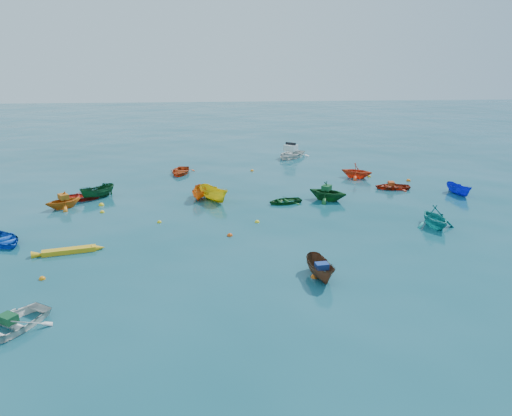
{
  "coord_description": "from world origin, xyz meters",
  "views": [
    {
      "loc": [
        -2.59,
        -26.93,
        10.65
      ],
      "look_at": [
        0.0,
        5.0,
        0.4
      ],
      "focal_mm": 35.0,
      "sensor_mm": 36.0,
      "label": 1
    }
  ],
  "objects": [
    {
      "name": "buoy_ye_b",
      "position": [
        -10.45,
        6.08,
        0.0
      ],
      "size": [
        0.32,
        0.32,
        0.32
      ],
      "primitive_type": "sphere",
      "color": "yellow",
      "rests_on": "ground"
    },
    {
      "name": "ground",
      "position": [
        0.0,
        0.0,
        0.0
      ],
      "size": [
        160.0,
        160.0,
        0.0
      ],
      "primitive_type": "plane",
      "color": "#0A434E",
      "rests_on": "ground"
    },
    {
      "name": "buoy_or_d",
      "position": [
        13.54,
        12.67,
        0.0
      ],
      "size": [
        0.37,
        0.37,
        0.37
      ],
      "primitive_type": "sphere",
      "color": "orange",
      "rests_on": "ground"
    },
    {
      "name": "sampan_orange_n",
      "position": [
        -3.9,
        8.96,
        0.0
      ],
      "size": [
        1.22,
        2.63,
        0.98
      ],
      "primitive_type": "imported",
      "rotation": [
        0.0,
        0.0,
        -0.11
      ],
      "color": "orange",
      "rests_on": "ground"
    },
    {
      "name": "tarp_orange_a",
      "position": [
        -13.29,
        7.34,
        0.82
      ],
      "size": [
        0.89,
        0.94,
        0.36
      ],
      "primitive_type": "cube",
      "rotation": [
        0.0,
        0.0,
        -0.96
      ],
      "color": "#C05E13",
      "rests_on": "dinghy_orange_w"
    },
    {
      "name": "buoy_or_c",
      "position": [
        -1.9,
        0.93,
        0.0
      ],
      "size": [
        0.34,
        0.34,
        0.34
      ],
      "primitive_type": "sphere",
      "color": "#E0480C",
      "rests_on": "ground"
    },
    {
      "name": "sampan_green_far",
      "position": [
        -11.48,
        9.64,
        0.0
      ],
      "size": [
        2.76,
        2.72,
        1.09
      ],
      "primitive_type": "imported",
      "rotation": [
        0.0,
        0.0,
        -0.8
      ],
      "color": "#104620",
      "rests_on": "ground"
    },
    {
      "name": "buoy_ye_e",
      "position": [
        10.65,
        14.32,
        0.0
      ],
      "size": [
        0.32,
        0.32,
        0.32
      ],
      "primitive_type": "sphere",
      "color": "gold",
      "rests_on": "ground"
    },
    {
      "name": "buoy_or_b",
      "position": [
        2.04,
        -5.08,
        0.0
      ],
      "size": [
        0.36,
        0.36,
        0.36
      ],
      "primitive_type": "sphere",
      "color": "#D4540B",
      "rests_on": "ground"
    },
    {
      "name": "dinghy_white_near",
      "position": [
        -10.98,
        -8.93,
        0.0
      ],
      "size": [
        4.0,
        4.28,
        0.72
      ],
      "primitive_type": "imported",
      "rotation": [
        0.0,
        0.0,
        -0.58
      ],
      "color": "silver",
      "rests_on": "ground"
    },
    {
      "name": "dinghy_red_nw",
      "position": [
        -12.67,
        9.32,
        0.0
      ],
      "size": [
        3.1,
        2.33,
        0.61
      ],
      "primitive_type": "imported",
      "rotation": [
        0.0,
        0.0,
        1.65
      ],
      "color": "red",
      "rests_on": "ground"
    },
    {
      "name": "kayak_yellow",
      "position": [
        -10.74,
        -0.96,
        0.0
      ],
      "size": [
        3.53,
        1.33,
        0.34
      ],
      "primitive_type": null,
      "rotation": [
        0.0,
        0.0,
        1.81
      ],
      "color": "gold",
      "rests_on": "ground"
    },
    {
      "name": "buoy_or_e",
      "position": [
        0.63,
        17.31,
        0.0
      ],
      "size": [
        0.31,
        0.31,
        0.31
      ],
      "primitive_type": "sphere",
      "color": "orange",
      "rests_on": "ground"
    },
    {
      "name": "dinghy_orange_far",
      "position": [
        9.45,
        14.12,
        0.0
      ],
      "size": [
        3.46,
        3.33,
        1.4
      ],
      "primitive_type": "imported",
      "rotation": [
        0.0,
        0.0,
        1.04
      ],
      "color": "red",
      "rests_on": "ground"
    },
    {
      "name": "dinghy_green_n",
      "position": [
        5.51,
        7.72,
        0.0
      ],
      "size": [
        3.75,
        3.64,
        1.5
      ],
      "primitive_type": "imported",
      "rotation": [
        0.0,
        0.0,
        0.98
      ],
      "color": "#124F1E",
      "rests_on": "ground"
    },
    {
      "name": "buoy_ye_c",
      "position": [
        -0.07,
        3.23,
        0.0
      ],
      "size": [
        0.31,
        0.31,
        0.31
      ],
      "primitive_type": "sphere",
      "color": "yellow",
      "rests_on": "ground"
    },
    {
      "name": "dinghy_orange_w",
      "position": [
        -13.33,
        7.31,
        0.0
      ],
      "size": [
        3.21,
        3.13,
        1.29
      ],
      "primitive_type": "imported",
      "rotation": [
        0.0,
        0.0,
        -0.96
      ],
      "color": "orange",
      "rests_on": "ground"
    },
    {
      "name": "sampan_brown_mid",
      "position": [
        2.33,
        -5.1,
        0.0
      ],
      "size": [
        1.35,
        2.82,
        1.05
      ],
      "primitive_type": "imported",
      "rotation": [
        0.0,
        0.0,
        0.13
      ],
      "color": "#54321E",
      "rests_on": "ground"
    },
    {
      "name": "sampan_blue_far",
      "position": [
        15.85,
        8.42,
        0.0
      ],
      "size": [
        1.54,
        2.61,
        0.95
      ],
      "primitive_type": "imported",
      "rotation": [
        0.0,
        0.0,
        0.27
      ],
      "color": "#0F1AC4",
      "rests_on": "ground"
    },
    {
      "name": "buoy_ye_d",
      "position": [
        -10.85,
        7.73,
        0.0
      ],
      "size": [
        0.38,
        0.38,
        0.38
      ],
      "primitive_type": "sphere",
      "color": "yellow",
      "rests_on": "ground"
    },
    {
      "name": "buoy_or_a",
      "position": [
        -11.15,
        -4.22,
        0.0
      ],
      "size": [
        0.32,
        0.32,
        0.32
      ],
      "primitive_type": "sphere",
      "color": "orange",
      "rests_on": "ground"
    },
    {
      "name": "buoy_ye_a",
      "position": [
        -6.35,
        3.68,
        0.0
      ],
      "size": [
        0.29,
        0.29,
        0.29
      ],
      "primitive_type": "sphere",
      "color": "yellow",
      "rests_on": "ground"
    },
    {
      "name": "tarp_green_a",
      "position": [
        -10.93,
        -8.84,
        0.52
      ],
      "size": [
        0.84,
        0.79,
        0.32
      ],
      "primitive_type": "cube",
      "rotation": [
        0.0,
        0.0,
        -0.58
      ],
      "color": "#134C28",
      "rests_on": "dinghy_white_near"
    },
    {
      "name": "tarp_green_b",
      "position": [
        5.42,
        7.77,
        0.93
      ],
      "size": [
        0.88,
        0.93,
        0.36
      ],
      "primitive_type": "cube",
      "rotation": [
        0.0,
        0.0,
        0.98
      ],
      "color": "#134F25",
      "rests_on": "dinghy_green_n"
    },
    {
      "name": "dinghy_red_far",
      "position": [
        -5.82,
        16.85,
        0.0
      ],
      "size": [
        2.66,
        3.42,
        0.65
      ],
      "primitive_type": "imported",
      "rotation": [
        0.0,
        0.0,
        -0.14
      ],
      "color": "red",
      "rests_on": "ground"
    },
    {
      "name": "dinghy_cyan_se",
      "position": [
        10.96,
        1.56,
        0.0
      ],
      "size": [
        2.63,
        2.97,
        1.45
      ],
      "primitive_type": "imported",
      "rotation": [
        0.0,
        0.0,
        0.09
      ],
      "color": "teal",
      "rests_on": "ground"
    },
    {
      "name": "motorboat_white",
      "position": [
        5.02,
        22.97,
        0.0
      ],
      "size": [
        4.86,
        5.11,
        1.46
      ],
      "primitive_type": "imported",
      "rotation": [
        0.0,
        0.0,
        -0.64
      ],
      "color": "silver",
      "rests_on": "ground"
    },
    {
      "name": "sampan_yellow_mid",
      "position": [
        -2.83,
        8.24,
        0.0
      ],
      "size": [
        2.71,
        3.25,
        1.21
      ],
      "primitive_type": "imported",
      "rotation": [
        0.0,
        0.0,
        0.59
      ],
      "color": "yellow",
      "rests_on": "ground"
    },
    {
      "name": "dinghy_blue_sw",
      "position": [
        -14.94,
        0.77,
        0.0
      ],
      "size": [
        3.9,
        3.9,
        0.67
      ],
      "primitive_type": "imported",
      "rotation": [
        0.0,
        0.0,
        0.78
      ],
      "color": "blue",
      "rests_on": "ground"
    },
    {
      "name": "dinghy_red_ne",
      "position": [
        11.34,
        10.44,
        0.0
      ],
      "size": [
        2.96,
        2.28,
        0.57
      ],
      "primitive_type": "imported",
      "rotation": [
        0.0,
        0.0,
        -1.69
      ],
      "color": "#A3250D",
      "rests_on": "ground"
    },
    {
      "name": "tarp_blue_a",
      "position": [
        2.35,
        -5.25,
        0.67
      ],
      "size": [
        0.67,
        0.54,
        0.3
      ],
      "primitive_type": "cube",
      "rotation": [
        0.0,
        0.0,
        0.13
      ],
      "color": "navy",
      "rests_on": "sampan_brown_mid"
    },
    {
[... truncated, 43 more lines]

